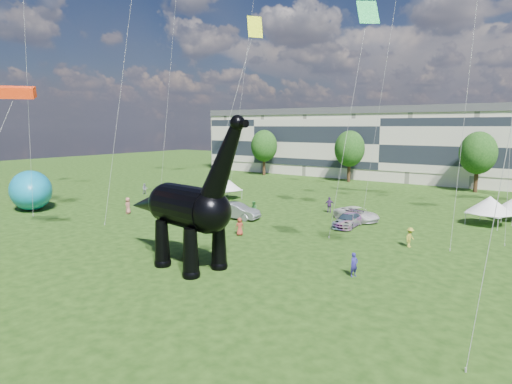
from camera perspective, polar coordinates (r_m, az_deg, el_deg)
The scene contains 14 objects.
ground at distance 26.48m, azimuth -11.42°, elevation -12.85°, with size 220.00×220.00×0.00m, color #16330C.
terrace_row at distance 82.90m, azimuth 17.43°, elevation 5.85°, with size 78.00×11.00×12.00m, color beige.
tree_far_left at distance 84.72m, azimuth 1.08°, elevation 6.50°, with size 5.20×5.20×9.44m.
tree_mid_left at distance 75.92m, azimuth 12.38°, elevation 6.04°, with size 5.20×5.20×9.44m.
tree_mid_right at distance 70.38m, azimuth 27.53°, elevation 5.05°, with size 5.20×5.20×9.44m.
dinosaur_sculpture at distance 29.86m, azimuth -9.54°, elevation -2.20°, with size 13.19×4.28×10.73m.
car_silver at distance 51.23m, azimuth -7.17°, elevation -1.32°, with size 1.76×4.38×1.49m, color silver.
car_grey at distance 45.06m, azimuth -2.63°, elevation -2.54°, with size 1.76×5.06×1.67m, color slate.
car_white at distance 45.42m, azimuth 13.29°, elevation -2.86°, with size 2.30×4.99×1.39m, color silver.
car_dark at distance 42.44m, azimuth 12.17°, elevation -3.67°, with size 1.87×4.61×1.34m, color #595960.
gazebo_near at distance 47.72m, azimuth 28.72°, elevation -1.51°, with size 5.21×5.21×2.91m.
gazebo_left at distance 57.29m, azimuth -4.06°, elevation 1.10°, with size 5.01×5.01×2.90m.
inflatable_teal at distance 56.16m, azimuth -27.83°, elevation 0.21°, with size 7.32×4.57×4.57m, color #0D7EA6.
visitors at distance 42.76m, azimuth 6.79°, elevation -3.20°, with size 51.52×25.92×1.84m.
Camera 1 is at (18.26, -16.55, 9.69)m, focal length 30.00 mm.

